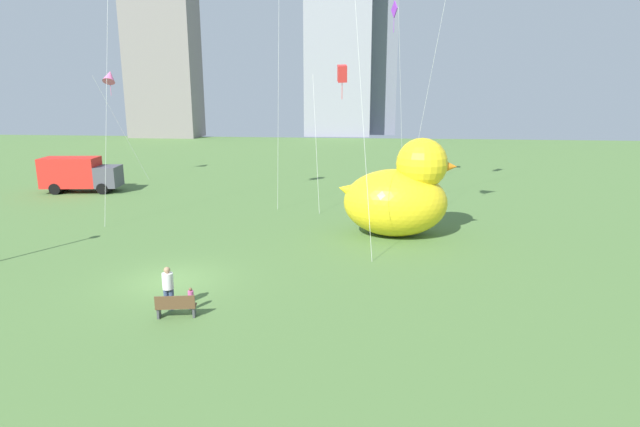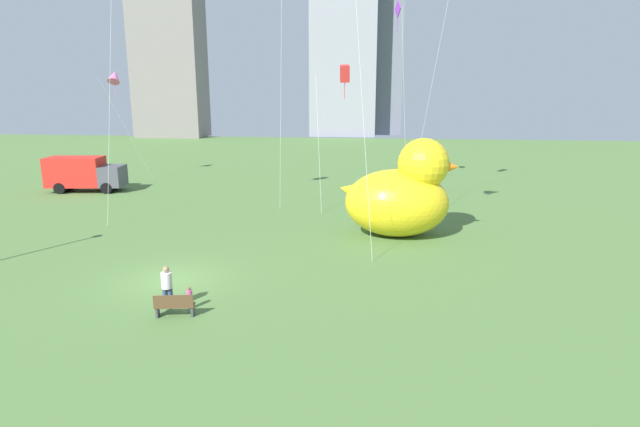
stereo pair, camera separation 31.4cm
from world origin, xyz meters
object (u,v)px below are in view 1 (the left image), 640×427
person_child (191,298)px  giant_inflatable_duck (400,195)px  person_adult (168,286)px  kite_red (342,74)px  kite_pink (109,77)px  park_bench (176,306)px  box_truck (79,175)px  kite_purple (395,20)px

person_child → giant_inflatable_duck: (8.35, 11.43, 1.91)m
person_adult → kite_red: (5.39, 18.51, 8.30)m
kite_pink → kite_red: kite_pink is taller
park_bench → person_child: size_ratio=1.69×
person_child → kite_red: 20.93m
park_bench → box_truck: bearing=126.7°
person_adult → person_child: person_adult is taller
park_bench → person_child: bearing=68.3°
person_child → kite_purple: bearing=71.9°
person_child → kite_purple: kite_purple is taller
park_bench → kite_purple: size_ratio=0.10×
person_child → giant_inflatable_duck: giant_inflatable_duck is taller
kite_red → kite_purple: kite_purple is taller
person_adult → person_child: size_ratio=1.91×
person_child → kite_purple: size_ratio=0.06×
giant_inflatable_duck → kite_pink: size_ratio=0.67×
park_bench → kite_red: size_ratio=0.15×
person_child → kite_pink: (-17.14, 28.24, 8.88)m
park_bench → kite_pink: (-16.84, 29.01, 8.91)m
park_bench → kite_red: 21.68m
giant_inflatable_duck → kite_red: bearing=118.5°
kite_pink → kite_purple: bearing=-7.1°
kite_pink → box_truck: bearing=-90.3°
box_truck → person_child: bearing=-51.8°
kite_purple → park_bench: bearing=-108.2°
person_adult → kite_pink: bearing=119.9°
person_adult → kite_pink: size_ratio=0.17×
box_truck → kite_red: kite_red is taller
person_child → kite_red: (4.53, 18.46, 8.75)m
park_bench → kite_red: kite_red is taller
person_adult → kite_red: bearing=73.8°
box_truck → kite_purple: size_ratio=0.42×
person_adult → kite_red: kite_red is taller
person_adult → kite_red: 20.99m
park_bench → kite_purple: 30.18m
giant_inflatable_duck → kite_pink: kite_pink is taller
park_bench → giant_inflatable_duck: (8.65, 12.19, 1.93)m
kite_red → box_truck: bearing=171.1°
box_truck → park_bench: bearing=-53.3°
person_child → kite_red: bearing=76.2°
kite_pink → kite_red: (21.67, -9.78, -0.14)m
person_adult → person_child: (0.86, 0.05, -0.45)m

